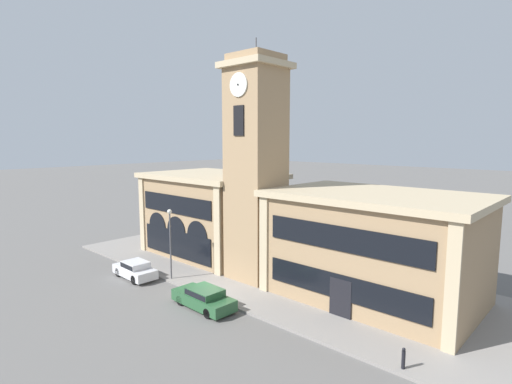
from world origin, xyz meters
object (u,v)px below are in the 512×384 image
Objects in this scene: parked_car_mid at (204,297)px; street_lamp at (170,233)px; bollard at (403,358)px; parked_car_near at (135,269)px.

parked_car_mid is 0.85× the size of street_lamp.
street_lamp is 18.96m from bollard.
bollard is (21.26, 1.71, -0.07)m from parked_car_near.
parked_car_near is 4.35m from street_lamp.
parked_car_near is 8.54m from parked_car_mid.
street_lamp reaches higher than bollard.
street_lamp reaches higher than parked_car_near.
street_lamp is at bearing -179.86° from bollard.
street_lamp is at bearing -13.97° from parked_car_mid.
parked_car_near is 0.88× the size of parked_car_mid.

